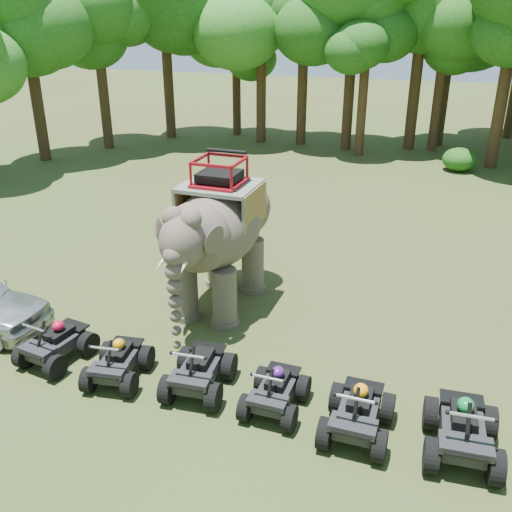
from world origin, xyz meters
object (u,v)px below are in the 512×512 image
Objects in this scene: elephant at (220,233)px; atv_0 at (55,338)px; atv_2 at (199,365)px; atv_3 at (276,386)px; atv_1 at (117,357)px; atv_4 at (358,407)px; atv_5 at (464,423)px.

elephant reaches higher than atv_0.
atv_2 reaches higher than atv_0.
elephant is at bearing 64.49° from atv_0.
atv_2 reaches higher than atv_3.
atv_0 reaches higher than atv_1.
atv_1 is at bearing -179.97° from atv_4.
atv_5 is at bearing -30.70° from elephant.
atv_1 reaches higher than atv_3.
atv_5 is (9.03, -0.32, 0.08)m from atv_0.
atv_3 is at bearing -53.42° from elephant.
atv_1 is at bearing 2.99° from atv_0.
atv_0 reaches higher than atv_3.
atv_4 is (4.41, -4.19, -1.46)m from elephant.
atv_4 is (7.10, -0.38, 0.04)m from atv_0.
atv_3 is (5.38, -0.15, -0.03)m from atv_0.
atv_2 is at bearing -73.89° from elephant.
atv_2 is 0.93× the size of atv_5.
elephant is 2.72× the size of atv_5.
atv_2 is 1.76m from atv_3.
elephant is 4.39m from atv_1.
atv_1 is at bearing -176.71° from atv_3.
atv_4 is at bearing -41.13° from elephant.
atv_4 is at bearing -8.61° from atv_1.
atv_4 is at bearing -9.16° from atv_2.
atv_1 is at bearing -177.26° from atv_2.
elephant is at bearing 100.58° from atv_2.
elephant is 6.26m from atv_4.
atv_0 is at bearing -122.88° from elephant.
atv_3 is 1.74m from atv_4.
elephant is 5.02m from atv_3.
atv_3 is at bearing -7.55° from atv_2.
elephant is at bearing 138.39° from atv_4.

